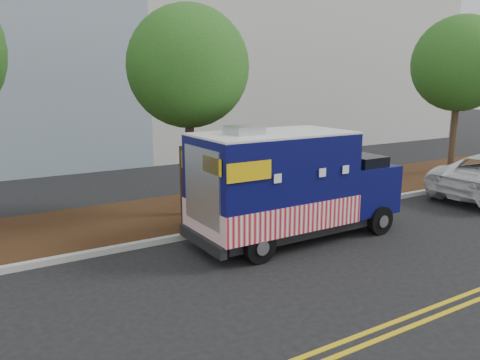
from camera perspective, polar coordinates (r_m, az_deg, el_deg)
ground at (r=11.88m, az=1.60°, el=-8.07°), size 120.00×120.00×0.00m
curb at (r=12.98m, az=-1.77°, el=-5.95°), size 120.00×0.18×0.15m
mulch_strip at (r=14.77m, az=-5.81°, el=-3.79°), size 120.00×4.00×0.15m
centerline_near at (r=8.81m, az=18.22°, el=-16.15°), size 120.00×0.10×0.01m
centerline_far at (r=8.67m, az=19.52°, el=-16.72°), size 120.00×0.10×0.01m
tree_b at (r=13.62m, az=-6.33°, el=13.50°), size 3.45×3.45×6.19m
tree_d at (r=22.11m, az=25.25°, el=12.68°), size 3.96×3.96×6.77m
sign_post at (r=12.61m, az=-7.14°, el=-1.28°), size 0.06×0.06×2.40m
food_truck at (r=12.05m, az=5.91°, el=-1.01°), size 5.79×2.26×3.04m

